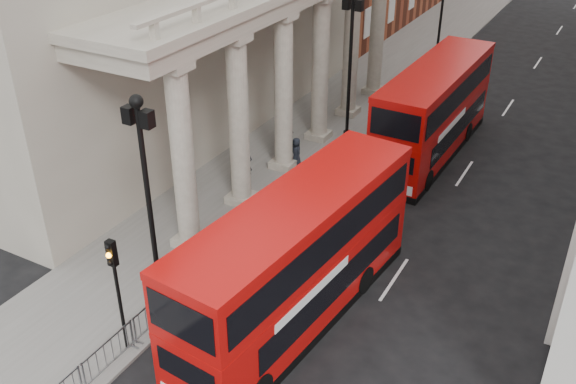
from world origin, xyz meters
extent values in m
cube|color=slate|center=(-3.00, 30.00, 0.06)|extent=(6.00, 140.00, 0.12)
cube|color=slate|center=(-0.05, 30.00, 0.07)|extent=(0.20, 140.00, 0.14)
cube|color=gray|center=(-10.50, 18.00, 6.00)|extent=(9.00, 28.00, 12.00)
cylinder|color=black|center=(-0.60, 4.00, 0.52)|extent=(0.36, 0.36, 0.80)
cylinder|color=black|center=(-0.60, 4.00, 4.12)|extent=(0.18, 0.18, 8.00)
sphere|color=black|center=(-0.60, 4.00, 8.22)|extent=(0.44, 0.44, 0.44)
cube|color=black|center=(-0.25, 4.00, 7.72)|extent=(0.35, 0.35, 0.55)
cube|color=black|center=(-0.95, 4.00, 7.72)|extent=(0.35, 0.35, 0.55)
cylinder|color=black|center=(-0.60, 20.00, 0.52)|extent=(0.36, 0.36, 0.80)
cylinder|color=black|center=(-0.60, 20.00, 4.12)|extent=(0.18, 0.18, 8.00)
cube|color=black|center=(-0.25, 20.00, 7.72)|extent=(0.35, 0.35, 0.55)
cube|color=black|center=(-0.95, 20.00, 7.72)|extent=(0.35, 0.35, 0.55)
cylinder|color=black|center=(-0.60, 36.00, 0.52)|extent=(0.36, 0.36, 0.80)
cylinder|color=black|center=(-0.60, 36.00, 4.12)|extent=(0.18, 0.18, 8.00)
cylinder|color=black|center=(-0.50, 2.00, 1.82)|extent=(0.12, 0.12, 3.40)
cube|color=black|center=(-0.50, 2.00, 3.97)|extent=(0.28, 0.22, 0.90)
sphere|color=black|center=(-0.50, 1.87, 4.27)|extent=(0.18, 0.18, 0.18)
sphere|color=orange|center=(-0.50, 1.87, 3.97)|extent=(0.18, 0.18, 0.18)
sphere|color=black|center=(-0.50, 1.87, 3.67)|extent=(0.18, 0.18, 0.18)
cube|color=gray|center=(-0.35, 1.05, 0.67)|extent=(0.50, 2.30, 1.10)
cube|color=gray|center=(-0.35, 3.40, 0.67)|extent=(0.50, 2.30, 1.10)
cube|color=gray|center=(-0.35, 5.75, 0.67)|extent=(0.50, 2.30, 1.10)
cube|color=gray|center=(-0.35, 8.10, 0.67)|extent=(0.50, 2.30, 1.10)
cube|color=gray|center=(-0.35, 10.45, 0.67)|extent=(0.50, 2.30, 1.10)
cube|color=#BB0A08|center=(3.71, 6.25, 1.45)|extent=(3.79, 11.50, 2.15)
cube|color=#BB0A08|center=(3.71, 6.25, 3.68)|extent=(3.79, 11.50, 1.88)
cube|color=#BB0A08|center=(3.71, 6.25, 4.76)|extent=(3.84, 11.54, 0.27)
cube|color=black|center=(3.71, 6.25, 0.19)|extent=(3.81, 11.50, 0.38)
cube|color=black|center=(3.71, 6.25, 1.72)|extent=(3.64, 9.36, 1.07)
cube|color=black|center=(3.71, 6.25, 3.79)|extent=(3.79, 10.86, 1.18)
cylinder|color=black|center=(2.11, 2.46, 0.54)|extent=(0.45, 1.10, 1.07)
cylinder|color=black|center=(2.76, 8.99, 0.54)|extent=(0.45, 1.10, 1.07)
cylinder|color=black|center=(5.18, 8.75, 0.54)|extent=(0.45, 1.10, 1.07)
cube|color=#B50A08|center=(3.68, 21.34, 1.44)|extent=(2.95, 11.26, 2.13)
cube|color=#B50A08|center=(3.68, 21.34, 3.65)|extent=(2.95, 11.26, 1.87)
cube|color=#B50A08|center=(3.68, 21.34, 4.72)|extent=(2.99, 11.30, 0.27)
cube|color=black|center=(3.68, 21.34, 0.19)|extent=(2.97, 11.26, 0.37)
cube|color=black|center=(3.68, 21.34, 1.71)|extent=(2.96, 9.13, 1.07)
cube|color=black|center=(3.68, 21.34, 3.76)|extent=(3.00, 10.62, 1.17)
cube|color=white|center=(3.54, 15.75, 0.69)|extent=(2.24, 0.12, 0.48)
cube|color=yellow|center=(3.54, 15.74, 0.34)|extent=(0.59, 0.06, 0.14)
cylinder|color=black|center=(2.38, 17.48, 0.53)|extent=(0.37, 1.07, 1.07)
cylinder|color=black|center=(4.79, 17.42, 0.53)|extent=(0.37, 1.07, 1.07)
cylinder|color=black|center=(2.54, 23.98, 0.53)|extent=(0.37, 1.07, 1.07)
cylinder|color=black|center=(4.95, 23.92, 0.53)|extent=(0.37, 1.07, 1.07)
imported|color=black|center=(-3.24, 13.92, 0.99)|extent=(0.71, 0.55, 1.73)
imported|color=black|center=(-3.20, 17.91, 1.08)|extent=(1.08, 0.93, 1.92)
imported|color=black|center=(-1.83, 16.48, 0.88)|extent=(0.89, 0.82, 1.52)
camera|label=1|loc=(12.04, -9.50, 15.37)|focal=40.00mm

